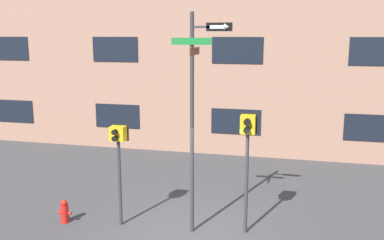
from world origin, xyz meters
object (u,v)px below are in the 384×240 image
object	(u,v)px
pedestrian_signal_left	(118,147)
street_sign_pole	(195,108)
pedestrian_signal_right	(248,140)
fire_hydrant	(65,211)

from	to	relation	value
pedestrian_signal_left	street_sign_pole	bearing A→B (deg)	1.82
pedestrian_signal_right	fire_hydrant	xyz separation A→B (m)	(-4.38, -0.51, -1.94)
pedestrian_signal_left	fire_hydrant	bearing A→B (deg)	-171.13
street_sign_pole	pedestrian_signal_right	size ratio (longest dim) A/B	1.78
street_sign_pole	fire_hydrant	distance (m)	4.18
pedestrian_signal_left	pedestrian_signal_right	bearing A→B (deg)	5.59
street_sign_pole	pedestrian_signal_right	distance (m)	1.38
fire_hydrant	street_sign_pole	bearing A→B (deg)	4.88
street_sign_pole	fire_hydrant	world-z (taller)	street_sign_pole
pedestrian_signal_right	fire_hydrant	size ratio (longest dim) A/B	4.76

